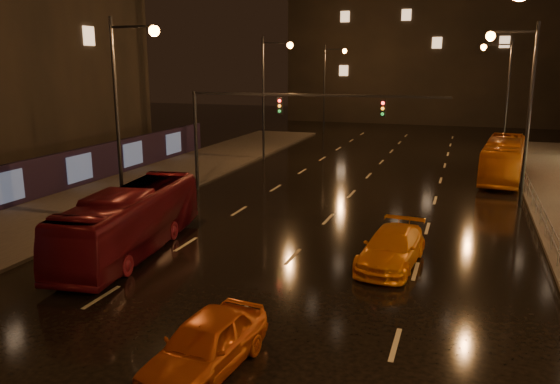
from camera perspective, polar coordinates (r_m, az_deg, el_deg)
name	(u,v)px	position (r m, az deg, el deg)	size (l,w,h in m)	color
ground	(345,201)	(32.14, 6.77, -0.97)	(140.00, 140.00, 0.00)	black
sidewalk_left	(97,201)	(33.31, -18.56, -0.94)	(7.00, 70.00, 0.15)	#38332D
hoarding_left	(4,188)	(33.33, -26.90, 0.38)	(0.30, 46.00, 2.50)	black
traffic_signal	(263,117)	(32.75, -1.76, 7.79)	(15.31, 0.32, 6.20)	black
railing_right	(541,210)	(29.55, 25.64, -1.67)	(0.05, 56.00, 1.00)	#99999E
bus_red	(131,221)	(23.88, -15.33, -2.91)	(2.33, 9.96, 2.77)	#5A0C17
bus_curb	(503,159)	(40.91, 22.30, 3.21)	(2.39, 10.23, 2.85)	#AA5211
taxi_near	(205,344)	(14.76, -7.79, -15.50)	(1.79, 4.44, 1.51)	#CA5013
taxi_far	(392,248)	(22.16, 11.58, -5.75)	(2.03, 4.98, 1.45)	orange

